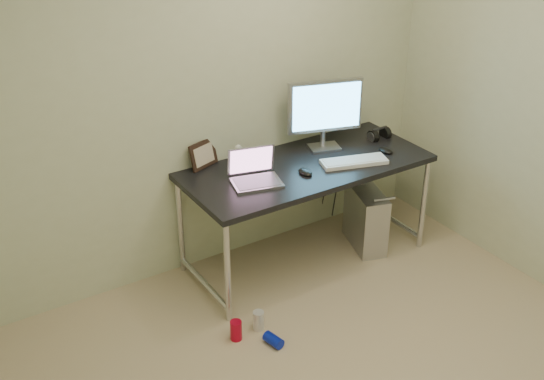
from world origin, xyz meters
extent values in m
cube|color=beige|center=(0.00, 1.75, 1.25)|extent=(3.50, 0.02, 2.50)
cube|color=black|center=(0.56, 1.38, 0.73)|extent=(1.70, 0.74, 0.04)
cylinder|color=silver|center=(-0.25, 1.05, 0.35)|extent=(0.04, 0.04, 0.71)
cylinder|color=silver|center=(-0.25, 1.71, 0.35)|extent=(0.04, 0.04, 0.71)
cylinder|color=silver|center=(1.37, 1.05, 0.35)|extent=(0.04, 0.04, 0.71)
cylinder|color=silver|center=(1.37, 1.71, 0.35)|extent=(0.04, 0.04, 0.71)
cylinder|color=silver|center=(-0.25, 1.38, 0.08)|extent=(0.04, 0.66, 0.04)
cylinder|color=silver|center=(1.37, 1.38, 0.08)|extent=(0.04, 0.66, 0.04)
cube|color=#B2B2B7|center=(1.04, 1.28, 0.23)|extent=(0.31, 0.47, 0.45)
cylinder|color=#9F9FA5|center=(1.04, 1.10, 0.47)|extent=(0.16, 0.07, 0.02)
cylinder|color=#9F9FA5|center=(1.04, 1.47, 0.47)|extent=(0.16, 0.07, 0.02)
cylinder|color=black|center=(0.99, 1.70, 0.40)|extent=(0.01, 0.16, 0.69)
cylinder|color=black|center=(1.08, 1.68, 0.38)|extent=(0.02, 0.11, 0.71)
cylinder|color=#B60824|center=(-0.31, 0.86, 0.07)|extent=(0.10, 0.10, 0.13)
cylinder|color=silver|center=(-0.14, 0.87, 0.06)|extent=(0.07, 0.07, 0.13)
cylinder|color=#0B1EBC|center=(-0.14, 0.69, 0.03)|extent=(0.09, 0.13, 0.07)
cube|color=#9F9FA5|center=(0.12, 1.31, 0.76)|extent=(0.35, 0.29, 0.02)
cube|color=slate|center=(0.12, 1.31, 0.77)|extent=(0.31, 0.24, 0.00)
cube|color=#9D9CA4|center=(0.15, 1.43, 0.87)|extent=(0.31, 0.12, 0.20)
cube|color=#7C4E6B|center=(0.15, 1.42, 0.87)|extent=(0.28, 0.10, 0.17)
cube|color=#9F9FA5|center=(0.82, 1.53, 0.76)|extent=(0.25, 0.21, 0.02)
cylinder|color=#9F9FA5|center=(0.82, 1.55, 0.82)|extent=(0.03, 0.03, 0.12)
cube|color=#9F9FA5|center=(0.82, 1.54, 1.07)|extent=(0.52, 0.19, 0.37)
cube|color=#55B9F6|center=(0.82, 1.52, 1.07)|extent=(0.47, 0.15, 0.32)
cube|color=white|center=(0.84, 1.22, 0.76)|extent=(0.47, 0.27, 0.03)
ellipsoid|color=black|center=(1.14, 1.25, 0.77)|extent=(0.08, 0.12, 0.04)
ellipsoid|color=black|center=(0.47, 1.26, 0.77)|extent=(0.08, 0.12, 0.04)
cylinder|color=black|center=(1.20, 1.46, 0.78)|extent=(0.04, 0.10, 0.10)
cylinder|color=black|center=(1.32, 1.46, 0.78)|extent=(0.04, 0.10, 0.10)
cube|color=black|center=(1.26, 1.46, 0.83)|extent=(0.13, 0.02, 0.01)
cube|color=black|center=(-0.04, 1.72, 0.84)|extent=(0.23, 0.14, 0.18)
cylinder|color=silver|center=(0.19, 1.65, 0.80)|extent=(0.01, 0.01, 0.10)
cylinder|color=white|center=(0.19, 1.65, 0.86)|extent=(0.04, 0.03, 0.04)
camera|label=1|loc=(-1.86, -2.01, 2.74)|focal=45.00mm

